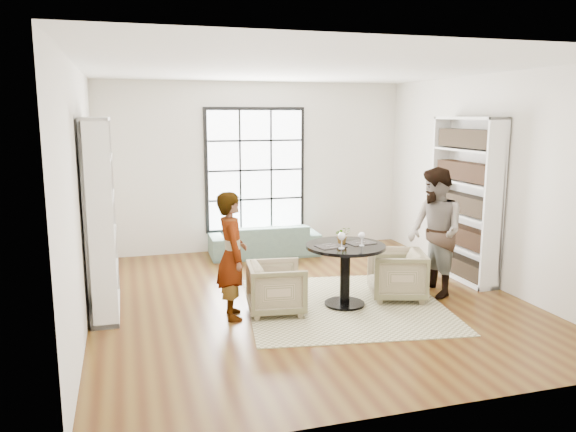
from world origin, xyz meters
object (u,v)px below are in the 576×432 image
object	(u,v)px
person_left	(232,255)
armchair_left	(276,288)
wine_glass_right	(362,236)
flower_centerpiece	(343,235)
sofa	(264,240)
armchair_right	(396,275)
pedestal_table	(345,262)
wine_glass_left	(342,237)
person_right	(435,232)

from	to	relation	value
person_left	armchair_left	bearing A→B (deg)	-87.51
wine_glass_right	flower_centerpiece	xyz separation A→B (m)	(-0.19, 0.18, -0.02)
sofa	armchair_left	size ratio (longest dim) A/B	2.72
armchair_right	flower_centerpiece	world-z (taller)	flower_centerpiece
pedestal_table	sofa	size ratio (longest dim) A/B	0.54
wine_glass_left	armchair_right	bearing A→B (deg)	15.92
armchair_left	person_left	bearing A→B (deg)	96.95
person_left	person_right	world-z (taller)	person_right
pedestal_table	wine_glass_right	xyz separation A→B (m)	(0.17, -0.11, 0.35)
person_left	wine_glass_left	bearing A→B (deg)	-95.21
person_right	flower_centerpiece	distance (m)	1.34
person_left	flower_centerpiece	distance (m)	1.45
armchair_left	wine_glass_left	distance (m)	1.03
wine_glass_right	person_right	bearing A→B (deg)	9.37
pedestal_table	sofa	distance (m)	2.88
armchair_right	person_left	size ratio (longest dim) A/B	0.47
person_right	armchair_right	bearing A→B (deg)	-88.10
wine_glass_right	person_left	bearing A→B (deg)	175.99
armchair_left	wine_glass_left	bearing A→B (deg)	-96.01
person_right	flower_centerpiece	size ratio (longest dim) A/B	7.97
armchair_left	person_right	size ratio (longest dim) A/B	0.40
pedestal_table	person_right	distance (m)	1.35
armchair_left	flower_centerpiece	world-z (taller)	flower_centerpiece
armchair_left	person_right	bearing A→B (deg)	-81.12
pedestal_table	flower_centerpiece	size ratio (longest dim) A/B	4.62
wine_glass_left	wine_glass_right	distance (m)	0.31
armchair_left	armchair_right	size ratio (longest dim) A/B	0.96
armchair_right	wine_glass_right	bearing A→B (deg)	-55.18
pedestal_table	person_left	distance (m)	1.47
sofa	armchair_right	distance (m)	2.98
armchair_left	person_left	xyz separation A→B (m)	(-0.55, 0.00, 0.45)
person_left	wine_glass_right	distance (m)	1.64
armchair_left	person_left	size ratio (longest dim) A/B	0.45
armchair_left	armchair_right	distance (m)	1.68
armchair_left	armchair_right	world-z (taller)	armchair_right
sofa	person_right	size ratio (longest dim) A/B	1.09
wine_glass_left	flower_centerpiece	bearing A→B (deg)	66.13
person_right	armchair_left	bearing A→B (deg)	-86.17
wine_glass_right	sofa	bearing A→B (deg)	100.17
armchair_left	person_right	xyz separation A→B (m)	(2.23, 0.08, 0.55)
wine_glass_left	wine_glass_right	xyz separation A→B (m)	(0.30, 0.07, -0.02)
flower_centerpiece	armchair_left	bearing A→B (deg)	-175.51
wine_glass_left	flower_centerpiece	size ratio (longest dim) A/B	0.94
pedestal_table	armchair_left	distance (m)	0.95
pedestal_table	wine_glass_right	bearing A→B (deg)	-32.52
pedestal_table	wine_glass_left	size ratio (longest dim) A/B	4.90
sofa	flower_centerpiece	bearing A→B (deg)	99.31
person_left	wine_glass_right	size ratio (longest dim) A/B	8.68
pedestal_table	armchair_right	size ratio (longest dim) A/B	1.40
armchair_left	person_right	distance (m)	2.30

